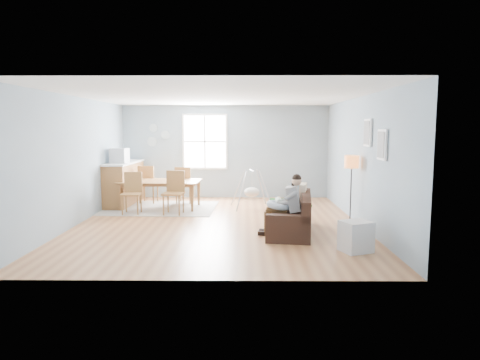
{
  "coord_description": "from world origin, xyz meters",
  "views": [
    {
      "loc": [
        0.55,
        -9.04,
        2.03
      ],
      "look_at": [
        0.46,
        -0.48,
        1.0
      ],
      "focal_mm": 32.0,
      "sensor_mm": 36.0,
      "label": 1
    }
  ],
  "objects_px": {
    "chair_sw": "(132,190)",
    "counter": "(124,183)",
    "dining_table": "(160,195)",
    "chair_se": "(174,189)",
    "monitor": "(119,156)",
    "chair_ne": "(184,182)",
    "toddler": "(290,199)",
    "chair_nw": "(147,182)",
    "baby_swing": "(252,191)",
    "storage_cube": "(355,236)",
    "sofa": "(293,219)",
    "floor_lamp": "(352,168)",
    "father": "(286,203)"
  },
  "relations": [
    {
      "from": "dining_table",
      "to": "chair_nw",
      "type": "distance_m",
      "value": 0.89
    },
    {
      "from": "father",
      "to": "sofa",
      "type": "bearing_deg",
      "value": 57.49
    },
    {
      "from": "floor_lamp",
      "to": "chair_ne",
      "type": "xyz_separation_m",
      "value": [
        -3.88,
        2.5,
        -0.64
      ]
    },
    {
      "from": "chair_nw",
      "to": "monitor",
      "type": "xyz_separation_m",
      "value": [
        -0.61,
        -0.44,
        0.74
      ]
    },
    {
      "from": "chair_nw",
      "to": "chair_sw",
      "type": "bearing_deg",
      "value": -92.2
    },
    {
      "from": "counter",
      "to": "baby_swing",
      "type": "bearing_deg",
      "value": -10.79
    },
    {
      "from": "father",
      "to": "baby_swing",
      "type": "xyz_separation_m",
      "value": [
        -0.6,
        2.77,
        -0.2
      ]
    },
    {
      "from": "sofa",
      "to": "counter",
      "type": "height_order",
      "value": "counter"
    },
    {
      "from": "dining_table",
      "to": "chair_se",
      "type": "relative_size",
      "value": 1.95
    },
    {
      "from": "dining_table",
      "to": "monitor",
      "type": "height_order",
      "value": "monitor"
    },
    {
      "from": "storage_cube",
      "to": "chair_nw",
      "type": "relative_size",
      "value": 0.56
    },
    {
      "from": "storage_cube",
      "to": "baby_swing",
      "type": "distance_m",
      "value": 4.19
    },
    {
      "from": "dining_table",
      "to": "counter",
      "type": "distance_m",
      "value": 1.3
    },
    {
      "from": "monitor",
      "to": "chair_ne",
      "type": "bearing_deg",
      "value": 14.01
    },
    {
      "from": "chair_nw",
      "to": "baby_swing",
      "type": "relative_size",
      "value": 0.93
    },
    {
      "from": "sofa",
      "to": "chair_sw",
      "type": "bearing_deg",
      "value": 153.0
    },
    {
      "from": "baby_swing",
      "to": "sofa",
      "type": "bearing_deg",
      "value": -73.28
    },
    {
      "from": "chair_sw",
      "to": "counter",
      "type": "xyz_separation_m",
      "value": [
        -0.57,
        1.33,
        0.01
      ]
    },
    {
      "from": "baby_swing",
      "to": "storage_cube",
      "type": "bearing_deg",
      "value": -66.79
    },
    {
      "from": "sofa",
      "to": "toddler",
      "type": "distance_m",
      "value": 0.41
    },
    {
      "from": "chair_ne",
      "to": "toddler",
      "type": "bearing_deg",
      "value": -49.85
    },
    {
      "from": "counter",
      "to": "toddler",
      "type": "bearing_deg",
      "value": -35.76
    },
    {
      "from": "storage_cube",
      "to": "floor_lamp",
      "type": "bearing_deg",
      "value": 78.59
    },
    {
      "from": "chair_ne",
      "to": "baby_swing",
      "type": "relative_size",
      "value": 0.91
    },
    {
      "from": "chair_ne",
      "to": "baby_swing",
      "type": "distance_m",
      "value": 1.95
    },
    {
      "from": "father",
      "to": "chair_nw",
      "type": "xyz_separation_m",
      "value": [
        -3.42,
        3.47,
        -0.04
      ]
    },
    {
      "from": "storage_cube",
      "to": "chair_ne",
      "type": "height_order",
      "value": "chair_ne"
    },
    {
      "from": "storage_cube",
      "to": "baby_swing",
      "type": "xyz_separation_m",
      "value": [
        -1.65,
        3.85,
        0.18
      ]
    },
    {
      "from": "floor_lamp",
      "to": "monitor",
      "type": "bearing_deg",
      "value": 159.06
    },
    {
      "from": "counter",
      "to": "storage_cube",
      "type": "bearing_deg",
      "value": -41.49
    },
    {
      "from": "chair_sw",
      "to": "baby_swing",
      "type": "xyz_separation_m",
      "value": [
        2.88,
        0.67,
        -0.13
      ]
    },
    {
      "from": "toddler",
      "to": "storage_cube",
      "type": "distance_m",
      "value": 1.82
    },
    {
      "from": "chair_se",
      "to": "chair_ne",
      "type": "height_order",
      "value": "chair_se"
    },
    {
      "from": "storage_cube",
      "to": "sofa",
      "type": "bearing_deg",
      "value": 123.95
    },
    {
      "from": "chair_sw",
      "to": "chair_nw",
      "type": "bearing_deg",
      "value": 87.8
    },
    {
      "from": "sofa",
      "to": "floor_lamp",
      "type": "relative_size",
      "value": 1.33
    },
    {
      "from": "toddler",
      "to": "chair_nw",
      "type": "distance_m",
      "value": 4.67
    },
    {
      "from": "storage_cube",
      "to": "chair_ne",
      "type": "relative_size",
      "value": 0.57
    },
    {
      "from": "father",
      "to": "dining_table",
      "type": "relative_size",
      "value": 0.59
    },
    {
      "from": "chair_se",
      "to": "sofa",
      "type": "bearing_deg",
      "value": -34.75
    },
    {
      "from": "chair_nw",
      "to": "sofa",
      "type": "bearing_deg",
      "value": -42.03
    },
    {
      "from": "counter",
      "to": "baby_swing",
      "type": "height_order",
      "value": "counter"
    },
    {
      "from": "monitor",
      "to": "chair_sw",
      "type": "bearing_deg",
      "value": -59.21
    },
    {
      "from": "sofa",
      "to": "floor_lamp",
      "type": "height_order",
      "value": "floor_lamp"
    },
    {
      "from": "toddler",
      "to": "father",
      "type": "bearing_deg",
      "value": -104.5
    },
    {
      "from": "dining_table",
      "to": "baby_swing",
      "type": "bearing_deg",
      "value": 3.95
    },
    {
      "from": "toddler",
      "to": "monitor",
      "type": "distance_m",
      "value": 4.95
    },
    {
      "from": "toddler",
      "to": "chair_sw",
      "type": "xyz_separation_m",
      "value": [
        -3.59,
        1.67,
        -0.06
      ]
    },
    {
      "from": "chair_se",
      "to": "baby_swing",
      "type": "relative_size",
      "value": 0.93
    },
    {
      "from": "sofa",
      "to": "floor_lamp",
      "type": "bearing_deg",
      "value": 27.91
    }
  ]
}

